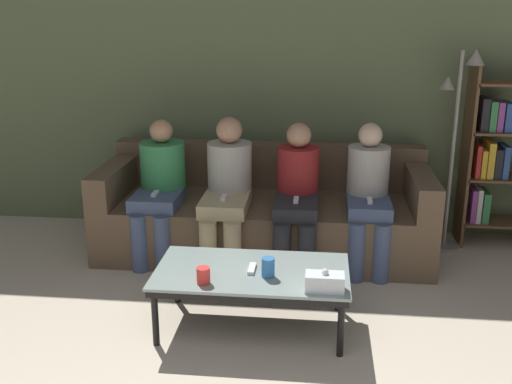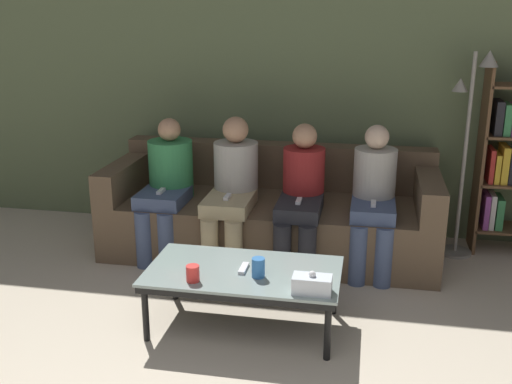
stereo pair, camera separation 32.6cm
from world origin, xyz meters
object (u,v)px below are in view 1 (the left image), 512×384
seated_person_right_end (368,192)px  standing_lamp (457,130)px  seated_person_mid_left (227,186)px  cup_near_right (203,275)px  cup_near_left (268,267)px  game_remote (252,269)px  bookshelf (503,155)px  tissue_box (325,282)px  seated_person_left_end (160,184)px  coffee_table (252,276)px  seated_person_mid_right (297,191)px  couch (265,214)px

seated_person_right_end → standing_lamp: bearing=30.8°
seated_person_mid_left → cup_near_right: bearing=-87.7°
cup_near_left → standing_lamp: size_ratio=0.07×
game_remote → bookshelf: bearing=40.6°
tissue_box → seated_person_left_end: size_ratio=0.20×
cup_near_right → game_remote: bearing=39.1°
coffee_table → game_remote: bearing=87.3°
standing_lamp → seated_person_mid_right: 1.37m
couch → tissue_box: size_ratio=11.84×
tissue_box → seated_person_mid_left: seated_person_mid_left is taller
seated_person_mid_right → tissue_box: bearing=-80.4°
seated_person_left_end → bookshelf: bearing=11.4°
seated_person_right_end → seated_person_left_end: bearing=179.7°
tissue_box → standing_lamp: (1.02, 1.69, 0.55)m
couch → cup_near_right: 1.50m
coffee_table → standing_lamp: 2.17m
bookshelf → couch: bearing=-169.9°
coffee_table → game_remote: size_ratio=7.86×
cup_near_left → cup_near_right: 0.39m
tissue_box → bookshelf: (1.44, 1.83, 0.33)m
couch → seated_person_right_end: bearing=-15.1°
coffee_table → game_remote: 0.05m
cup_near_left → cup_near_right: size_ratio=1.22×
cup_near_left → tissue_box: tissue_box is taller
seated_person_mid_left → cup_near_left: bearing=-69.7°
cup_near_left → tissue_box: (0.33, -0.15, -0.01)m
couch → standing_lamp: 1.66m
tissue_box → seated_person_left_end: 1.82m
couch → coffee_table: couch is taller
game_remote → seated_person_mid_left: (-0.31, 1.04, 0.21)m
seated_person_left_end → seated_person_mid_right: bearing=-1.7°
couch → bookshelf: 2.00m
bookshelf → seated_person_left_end: bearing=-168.6°
cup_near_left → seated_person_mid_left: (-0.41, 1.12, 0.16)m
game_remote → seated_person_left_end: 1.37m
game_remote → seated_person_mid_right: seated_person_mid_right is taller
cup_near_right → standing_lamp: 2.46m
tissue_box → seated_person_left_end: (-1.28, 1.29, 0.15)m
coffee_table → cup_near_right: size_ratio=12.10×
seated_person_mid_left → tissue_box: bearing=-59.5°
cup_near_left → seated_person_mid_right: size_ratio=0.11×
seated_person_mid_left → seated_person_mid_right: bearing=-1.5°
standing_lamp → seated_person_mid_right: (-1.23, -0.44, -0.41)m
bookshelf → seated_person_left_end: bookshelf is taller
standing_lamp → seated_person_mid_left: bearing=-166.5°
cup_near_left → seated_person_mid_right: (0.12, 1.11, 0.13)m
coffee_table → game_remote: (0.00, 0.00, 0.05)m
tissue_box → couch: bearing=107.8°
tissue_box → bookshelf: 2.35m
seated_person_mid_left → seated_person_mid_right: (0.54, -0.01, -0.02)m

